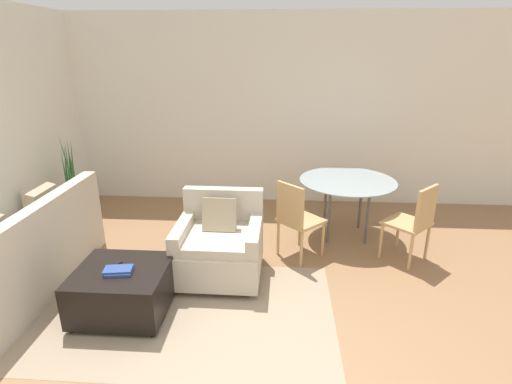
% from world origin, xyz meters
% --- Properties ---
extents(wall_back, '(12.00, 0.06, 2.75)m').
position_xyz_m(wall_back, '(0.00, 3.78, 1.38)').
color(wall_back, white).
rests_on(wall_back, ground_plane).
extents(area_rug, '(2.99, 1.70, 0.01)m').
position_xyz_m(area_rug, '(-0.77, 0.85, 0.00)').
color(area_rug, gray).
rests_on(area_rug, ground_plane).
extents(couch, '(0.91, 2.09, 0.92)m').
position_xyz_m(couch, '(-2.30, 1.09, 0.31)').
color(couch, beige).
rests_on(couch, ground_plane).
extents(armchair, '(0.86, 0.85, 0.85)m').
position_xyz_m(armchair, '(-0.38, 1.51, 0.34)').
color(armchair, beige).
rests_on(armchair, ground_plane).
extents(ottoman, '(0.79, 0.72, 0.43)m').
position_xyz_m(ottoman, '(-1.15, 0.82, 0.24)').
color(ottoman, black).
rests_on(ottoman, ground_plane).
extents(book_stack, '(0.26, 0.19, 0.04)m').
position_xyz_m(book_stack, '(-1.14, 0.77, 0.46)').
color(book_stack, '#2D478C').
rests_on(book_stack, ottoman).
extents(tv_remote_primary, '(0.12, 0.14, 0.01)m').
position_xyz_m(tv_remote_primary, '(-1.23, 0.89, 0.44)').
color(tv_remote_primary, black).
rests_on(tv_remote_primary, ottoman).
extents(potted_plant, '(0.34, 0.34, 1.27)m').
position_xyz_m(potted_plant, '(-2.50, 2.67, 0.31)').
color(potted_plant, brown).
rests_on(potted_plant, ground_plane).
extents(dining_table, '(1.17, 1.17, 0.73)m').
position_xyz_m(dining_table, '(1.05, 2.56, 0.66)').
color(dining_table, '#99A8AD').
rests_on(dining_table, ground_plane).
extents(dining_chair_near_left, '(0.59, 0.59, 0.90)m').
position_xyz_m(dining_chair_near_left, '(0.41, 1.92, 0.52)').
color(dining_chair_near_left, tan).
rests_on(dining_chair_near_left, ground_plane).
extents(dining_chair_near_right, '(0.59, 0.59, 0.90)m').
position_xyz_m(dining_chair_near_right, '(1.69, 1.92, 0.52)').
color(dining_chair_near_right, tan).
rests_on(dining_chair_near_right, ground_plane).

